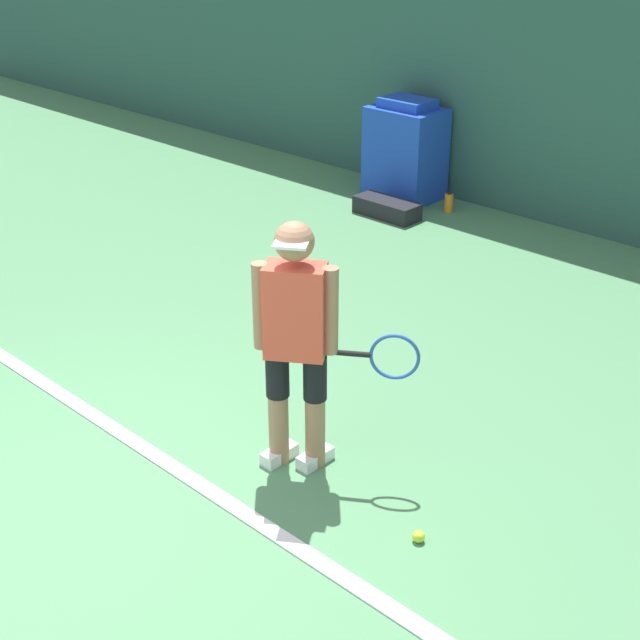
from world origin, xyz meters
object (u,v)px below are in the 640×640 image
covered_chair (405,151)px  water_bottle (449,203)px  tennis_player (298,338)px  tennis_ball (419,536)px  equipment_bag (387,208)px

covered_chair → water_bottle: (0.66, -0.08, -0.41)m
water_bottle → tennis_player: bearing=-65.0°
tennis_ball → tennis_player: bearing=175.3°
equipment_bag → tennis_player: bearing=-57.4°
tennis_player → water_bottle: (-2.00, 4.28, -0.74)m
tennis_player → tennis_ball: size_ratio=22.56×
tennis_ball → equipment_bag: 5.08m
tennis_ball → water_bottle: (-2.96, 4.36, 0.07)m
equipment_bag → water_bottle: water_bottle is taller
covered_chair → equipment_bag: 0.80m
tennis_player → water_bottle: tennis_player is taller
tennis_player → water_bottle: 4.78m
tennis_ball → water_bottle: 5.27m
water_bottle → equipment_bag: bearing=-125.2°
covered_chair → water_bottle: bearing=-6.6°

